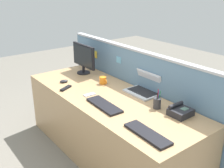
% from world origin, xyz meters
% --- Properties ---
extents(ground_plane, '(10.00, 10.00, 0.00)m').
position_xyz_m(ground_plane, '(0.00, 0.00, 0.00)').
color(ground_plane, slate).
extents(desk, '(2.25, 0.82, 0.73)m').
position_xyz_m(desk, '(0.00, 0.00, 0.37)').
color(desk, tan).
rests_on(desk, ground_plane).
extents(cubicle_divider, '(2.64, 0.08, 1.16)m').
position_xyz_m(cubicle_divider, '(-0.00, 0.45, 0.58)').
color(cubicle_divider, '#6084A3').
rests_on(cubicle_divider, ground_plane).
extents(desktop_monitor, '(0.47, 0.17, 0.38)m').
position_xyz_m(desktop_monitor, '(-0.79, 0.19, 0.95)').
color(desktop_monitor, black).
rests_on(desktop_monitor, desk).
extents(laptop, '(0.36, 0.28, 0.23)m').
position_xyz_m(laptop, '(0.18, 0.38, 0.78)').
color(laptop, silver).
rests_on(laptop, desk).
extents(desk_phone, '(0.17, 0.19, 0.10)m').
position_xyz_m(desk_phone, '(0.76, 0.25, 0.77)').
color(desk_phone, '#232328').
rests_on(desk_phone, desk).
extents(keyboard_main, '(0.45, 0.17, 0.02)m').
position_xyz_m(keyboard_main, '(0.19, -0.19, 0.74)').
color(keyboard_main, black).
rests_on(keyboard_main, desk).
extents(keyboard_spare, '(0.45, 0.15, 0.02)m').
position_xyz_m(keyboard_spare, '(0.82, -0.23, 0.74)').
color(keyboard_spare, black).
rests_on(keyboard_spare, desk).
extents(computer_mouse_right_hand, '(0.08, 0.11, 0.03)m').
position_xyz_m(computer_mouse_right_hand, '(-0.64, -0.19, 0.75)').
color(computer_mouse_right_hand, '#232328').
rests_on(computer_mouse_right_hand, desk).
extents(pen_cup, '(0.07, 0.07, 0.19)m').
position_xyz_m(pen_cup, '(0.53, 0.19, 0.79)').
color(pen_cup, '#333338').
rests_on(pen_cup, desk).
extents(cell_phone_silver_slab, '(0.06, 0.13, 0.01)m').
position_xyz_m(cell_phone_silver_slab, '(-0.13, -0.15, 0.74)').
color(cell_phone_silver_slab, '#B7BAC1').
rests_on(cell_phone_silver_slab, desk).
extents(tv_remote, '(0.11, 0.17, 0.02)m').
position_xyz_m(tv_remote, '(-0.44, -0.27, 0.74)').
color(tv_remote, black).
rests_on(tv_remote, desk).
extents(coffee_mug, '(0.12, 0.08, 0.09)m').
position_xyz_m(coffee_mug, '(-0.32, 0.16, 0.77)').
color(coffee_mug, orange).
rests_on(coffee_mug, desk).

